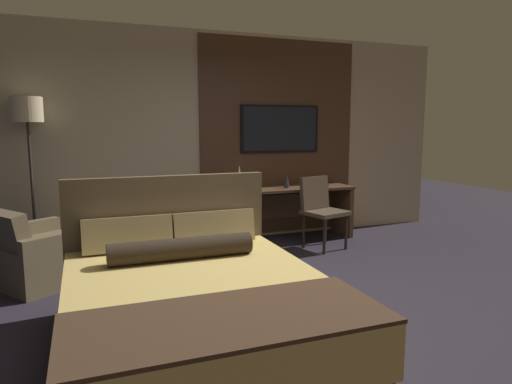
{
  "coord_description": "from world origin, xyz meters",
  "views": [
    {
      "loc": [
        -1.57,
        -3.38,
        1.56
      ],
      "look_at": [
        0.08,
        0.93,
        0.89
      ],
      "focal_mm": 32.0,
      "sensor_mm": 36.0,
      "label": 1
    }
  ],
  "objects_px": {
    "desk": "(286,203)",
    "desk_chair": "(320,205)",
    "vase_short": "(287,181)",
    "vase_tall": "(239,177)",
    "bed": "(195,306)",
    "tv": "(280,129)",
    "floor_lamp": "(28,123)",
    "armchair_by_window": "(39,257)",
    "book": "(320,184)"
  },
  "relations": [
    {
      "from": "desk",
      "to": "desk_chair",
      "type": "relative_size",
      "value": 1.96
    },
    {
      "from": "desk",
      "to": "vase_short",
      "type": "xyz_separation_m",
      "value": [
        -0.04,
        -0.09,
        0.33
      ]
    },
    {
      "from": "vase_tall",
      "to": "vase_short",
      "type": "distance_m",
      "value": 0.66
    },
    {
      "from": "bed",
      "to": "desk",
      "type": "height_order",
      "value": "bed"
    },
    {
      "from": "bed",
      "to": "vase_short",
      "type": "xyz_separation_m",
      "value": [
        1.89,
        2.6,
        0.51
      ]
    },
    {
      "from": "vase_tall",
      "to": "desk_chair",
      "type": "bearing_deg",
      "value": -32.34
    },
    {
      "from": "desk",
      "to": "tv",
      "type": "relative_size",
      "value": 1.54
    },
    {
      "from": "desk",
      "to": "vase_tall",
      "type": "bearing_deg",
      "value": 179.98
    },
    {
      "from": "desk",
      "to": "floor_lamp",
      "type": "xyz_separation_m",
      "value": [
        -3.17,
        0.05,
        1.09
      ]
    },
    {
      "from": "desk",
      "to": "vase_tall",
      "type": "xyz_separation_m",
      "value": [
        -0.69,
        0.0,
        0.39
      ]
    },
    {
      "from": "armchair_by_window",
      "to": "tv",
      "type": "bearing_deg",
      "value": -105.91
    },
    {
      "from": "desk",
      "to": "bed",
      "type": "bearing_deg",
      "value": -125.66
    },
    {
      "from": "bed",
      "to": "book",
      "type": "distance_m",
      "value": 3.67
    },
    {
      "from": "desk",
      "to": "vase_short",
      "type": "relative_size",
      "value": 9.28
    },
    {
      "from": "tv",
      "to": "desk_chair",
      "type": "xyz_separation_m",
      "value": [
        0.21,
        -0.81,
        -0.97
      ]
    },
    {
      "from": "tv",
      "to": "book",
      "type": "distance_m",
      "value": 0.96
    },
    {
      "from": "desk",
      "to": "book",
      "type": "height_order",
      "value": "book"
    },
    {
      "from": "vase_tall",
      "to": "book",
      "type": "relative_size",
      "value": 1.25
    },
    {
      "from": "bed",
      "to": "desk",
      "type": "bearing_deg",
      "value": 54.34
    },
    {
      "from": "bed",
      "to": "floor_lamp",
      "type": "bearing_deg",
      "value": 114.12
    },
    {
      "from": "bed",
      "to": "book",
      "type": "bearing_deg",
      "value": 47.68
    },
    {
      "from": "desk_chair",
      "to": "vase_short",
      "type": "bearing_deg",
      "value": 102.55
    },
    {
      "from": "book",
      "to": "tv",
      "type": "bearing_deg",
      "value": 155.31
    },
    {
      "from": "floor_lamp",
      "to": "vase_tall",
      "type": "bearing_deg",
      "value": -1.15
    },
    {
      "from": "vase_short",
      "to": "book",
      "type": "distance_m",
      "value": 0.57
    },
    {
      "from": "desk_chair",
      "to": "book",
      "type": "distance_m",
      "value": 0.67
    },
    {
      "from": "tv",
      "to": "vase_tall",
      "type": "relative_size",
      "value": 3.66
    },
    {
      "from": "vase_tall",
      "to": "desk",
      "type": "bearing_deg",
      "value": -0.02
    },
    {
      "from": "armchair_by_window",
      "to": "vase_tall",
      "type": "distance_m",
      "value": 2.58
    },
    {
      "from": "tv",
      "to": "desk_chair",
      "type": "bearing_deg",
      "value": -75.17
    },
    {
      "from": "bed",
      "to": "vase_tall",
      "type": "relative_size",
      "value": 6.78
    },
    {
      "from": "armchair_by_window",
      "to": "floor_lamp",
      "type": "distance_m",
      "value": 1.56
    },
    {
      "from": "desk",
      "to": "tv",
      "type": "xyz_separation_m",
      "value": [
        0.0,
        0.24,
        1.02
      ]
    },
    {
      "from": "desk_chair",
      "to": "armchair_by_window",
      "type": "height_order",
      "value": "desk_chair"
    },
    {
      "from": "floor_lamp",
      "to": "vase_tall",
      "type": "xyz_separation_m",
      "value": [
        2.48,
        -0.05,
        -0.7
      ]
    },
    {
      "from": "floor_lamp",
      "to": "book",
      "type": "height_order",
      "value": "floor_lamp"
    },
    {
      "from": "vase_tall",
      "to": "tv",
      "type": "bearing_deg",
      "value": 18.96
    },
    {
      "from": "vase_tall",
      "to": "book",
      "type": "distance_m",
      "value": 1.22
    },
    {
      "from": "tv",
      "to": "armchair_by_window",
      "type": "bearing_deg",
      "value": -162.1
    },
    {
      "from": "tv",
      "to": "desk_chair",
      "type": "relative_size",
      "value": 1.27
    },
    {
      "from": "armchair_by_window",
      "to": "book",
      "type": "xyz_separation_m",
      "value": [
        3.59,
        0.75,
        0.48
      ]
    },
    {
      "from": "vase_short",
      "to": "vase_tall",
      "type": "bearing_deg",
      "value": 171.65
    },
    {
      "from": "bed",
      "to": "floor_lamp",
      "type": "height_order",
      "value": "floor_lamp"
    },
    {
      "from": "vase_short",
      "to": "book",
      "type": "height_order",
      "value": "vase_short"
    },
    {
      "from": "vase_short",
      "to": "desk_chair",
      "type": "bearing_deg",
      "value": -61.72
    },
    {
      "from": "desk",
      "to": "floor_lamp",
      "type": "height_order",
      "value": "floor_lamp"
    },
    {
      "from": "vase_short",
      "to": "tv",
      "type": "bearing_deg",
      "value": 82.71
    },
    {
      "from": "floor_lamp",
      "to": "armchair_by_window",
      "type": "bearing_deg",
      "value": -83.11
    },
    {
      "from": "bed",
      "to": "vase_tall",
      "type": "xyz_separation_m",
      "value": [
        1.25,
        2.7,
        0.57
      ]
    },
    {
      "from": "desk_chair",
      "to": "vase_short",
      "type": "distance_m",
      "value": 0.61
    }
  ]
}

